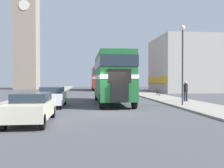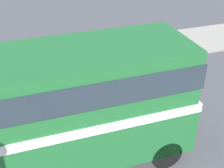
# 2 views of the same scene
# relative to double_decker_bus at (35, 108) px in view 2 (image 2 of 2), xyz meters

# --- Properties ---
(double_decker_bus) EXTENTS (2.56, 9.50, 4.02)m
(double_decker_bus) POSITION_rel_double_decker_bus_xyz_m (0.00, 0.00, 0.00)
(double_decker_bus) COLOR #1E602D
(double_decker_bus) RESTS_ON ground_plane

